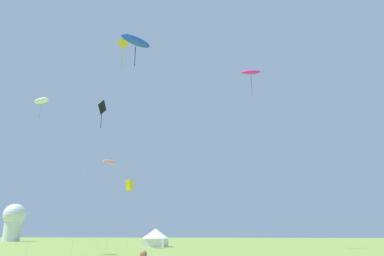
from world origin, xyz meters
name	(u,v)px	position (x,y,z in m)	size (l,w,h in m)	color
kite_blue_parafoil	(136,41)	(-5.27, 26.37, 21.96)	(3.29, 3.64, 22.50)	blue
kite_pink_parafoil	(109,162)	(-19.56, 56.51, 15.21)	(2.87, 3.13, 15.75)	pink
kite_white_parafoil	(41,101)	(-18.09, 30.51, 17.43)	(3.44, 3.07, 17.84)	white
kite_black_diamond	(102,109)	(-20.52, 53.44, 24.93)	(2.75, 3.04, 26.77)	black
kite_yellow_box	(129,185)	(-12.57, 48.37, 9.62)	(1.46, 2.63, 10.55)	yellow
kite_magenta_parafoil	(251,72)	(7.65, 50.24, 29.00)	(3.33, 1.69, 29.57)	#E02DA3
kite_yellow_diamond	(122,48)	(-15.80, 49.65, 35.53)	(2.19, 3.02, 37.65)	yellow
festival_tent_right	(156,237)	(-9.91, 55.87, 1.69)	(4.68, 4.68, 3.04)	white
observatory_dome	(14,220)	(-62.49, 91.92, 6.01)	(6.40, 6.40, 10.80)	white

